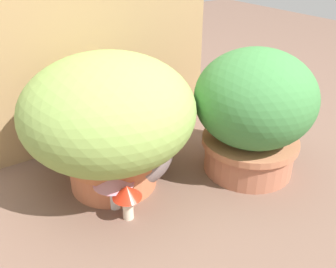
{
  "coord_description": "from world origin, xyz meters",
  "views": [
    {
      "loc": [
        -0.5,
        -0.85,
        0.78
      ],
      "look_at": [
        0.1,
        0.06,
        0.18
      ],
      "focal_mm": 39.82,
      "sensor_mm": 36.0,
      "label": 1
    }
  ],
  "objects_px": {
    "leafy_planter": "(254,110)",
    "cat": "(141,153)",
    "grass_planter": "(109,117)",
    "mushroom_ornament_pink": "(113,178)",
    "mushroom_ornament_red": "(127,195)"
  },
  "relations": [
    {
      "from": "grass_planter",
      "to": "cat",
      "type": "distance_m",
      "value": 0.17
    },
    {
      "from": "grass_planter",
      "to": "mushroom_ornament_red",
      "type": "distance_m",
      "value": 0.26
    },
    {
      "from": "cat",
      "to": "mushroom_ornament_red",
      "type": "xyz_separation_m",
      "value": [
        -0.13,
        -0.13,
        -0.04
      ]
    },
    {
      "from": "leafy_planter",
      "to": "cat",
      "type": "xyz_separation_m",
      "value": [
        -0.37,
        0.14,
        -0.12
      ]
    },
    {
      "from": "leafy_planter",
      "to": "mushroom_ornament_red",
      "type": "xyz_separation_m",
      "value": [
        -0.5,
        0.0,
        -0.15
      ]
    },
    {
      "from": "grass_planter",
      "to": "mushroom_ornament_red",
      "type": "xyz_separation_m",
      "value": [
        -0.05,
        -0.19,
        -0.17
      ]
    },
    {
      "from": "cat",
      "to": "leafy_planter",
      "type": "bearing_deg",
      "value": -20.34
    },
    {
      "from": "mushroom_ornament_pink",
      "to": "grass_planter",
      "type": "bearing_deg",
      "value": 64.98
    },
    {
      "from": "mushroom_ornament_pink",
      "to": "mushroom_ornament_red",
      "type": "height_order",
      "value": "mushroom_ornament_pink"
    },
    {
      "from": "cat",
      "to": "mushroom_ornament_pink",
      "type": "distance_m",
      "value": 0.15
    },
    {
      "from": "mushroom_ornament_pink",
      "to": "mushroom_ornament_red",
      "type": "relative_size",
      "value": 1.27
    },
    {
      "from": "mushroom_ornament_red",
      "to": "mushroom_ornament_pink",
      "type": "bearing_deg",
      "value": 96.91
    },
    {
      "from": "grass_planter",
      "to": "leafy_planter",
      "type": "bearing_deg",
      "value": -23.38
    },
    {
      "from": "cat",
      "to": "mushroom_ornament_pink",
      "type": "height_order",
      "value": "cat"
    },
    {
      "from": "grass_planter",
      "to": "mushroom_ornament_pink",
      "type": "distance_m",
      "value": 0.2
    }
  ]
}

